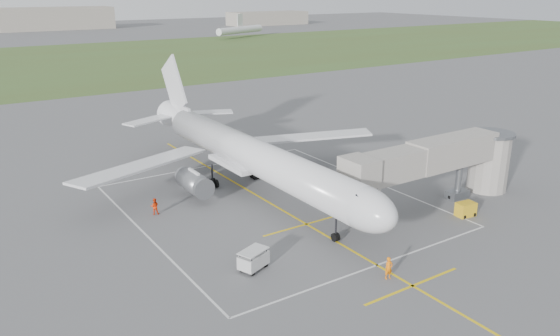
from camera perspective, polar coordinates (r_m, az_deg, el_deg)
ground at (r=61.54m, az=-2.74°, el=-2.70°), size 700.00×700.00×0.00m
grass_strip at (r=183.15m, az=-24.48°, el=9.78°), size 700.00×120.00×0.02m
apron_markings at (r=56.96m, az=0.28°, el=-4.45°), size 28.20×60.00×0.01m
airliner at (r=60.72m, az=-3.16°, el=1.38°), size 38.93×46.75×13.52m
jet_bridge at (r=60.12m, az=17.05°, el=0.76°), size 23.40×5.00×7.20m
gpu_unit at (r=58.51m, az=18.84°, el=-4.11°), size 2.04×1.55×1.43m
baggage_cart at (r=45.31m, az=-2.79°, el=-9.54°), size 2.87×2.30×1.74m
ramp_worker_nose at (r=44.77m, az=11.29°, el=-10.22°), size 0.74×0.56×1.85m
ramp_worker_wing at (r=57.17m, az=-12.97°, el=-3.92°), size 1.03×0.93×1.74m
distant_aircraft at (r=224.54m, az=-23.98°, el=12.06°), size 208.57×33.48×8.85m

